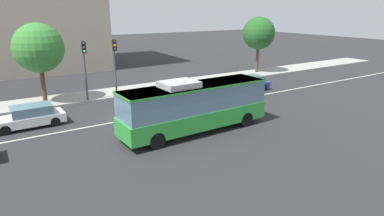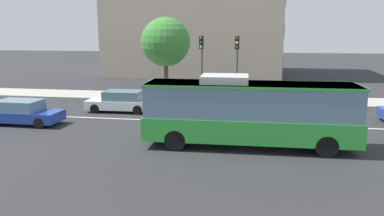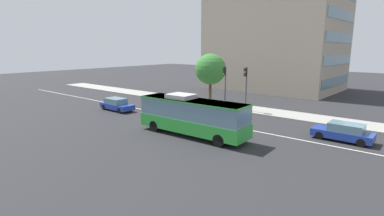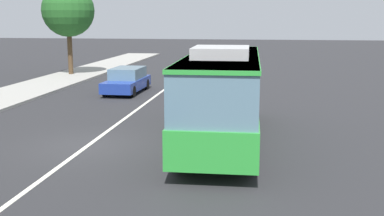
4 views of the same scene
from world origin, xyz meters
name	(u,v)px [view 4 (image 4 of 4)]	position (x,y,z in m)	size (l,w,h in m)	color
ground_plane	(89,145)	(0.00, 0.00, 0.00)	(160.00, 160.00, 0.00)	#28282B
lane_centre_line	(89,145)	(0.00, 0.00, 0.01)	(76.00, 0.16, 0.01)	silver
transit_bus	(223,91)	(1.26, -4.57, 1.81)	(10.05, 2.72, 3.46)	green
sedan_blue_ahead	(127,80)	(11.62, 1.95, 0.72)	(4.53, 1.88, 1.46)	#1E3899
street_tree_kerbside_left	(68,11)	(18.97, 8.47, 4.85)	(3.89, 3.89, 6.82)	#4C3823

